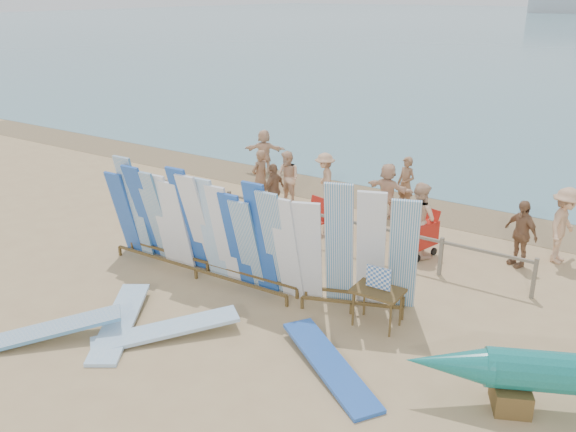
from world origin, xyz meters
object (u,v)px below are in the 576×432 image
Objects in this scene: flat_board_e at (47,340)px; beach_chair_left at (313,224)px; side_surfboard_rack at (356,252)px; vendor_table at (377,306)px; flat_board_d at (330,370)px; beachgoer_8 at (420,219)px; beachgoer_10 at (521,233)px; beachgoer_3 at (325,180)px; beachgoer_9 at (564,226)px; beach_chair_right at (372,227)px; stroller at (421,239)px; beachgoer_11 at (264,151)px; beachgoer_2 at (288,178)px; flat_board_b at (166,336)px; beachgoer_1 at (260,178)px; beachgoer_7 at (406,184)px; main_surfboard_rack at (200,228)px; flat_board_a at (121,327)px; beachgoer_5 at (388,190)px; beachgoer_4 at (274,190)px.

flat_board_e is 2.84× the size of beach_chair_left.
vendor_table is at bearing -48.32° from side_surfboard_rack.
flat_board_d is 5.48m from beachgoer_8.
beachgoer_3 is at bearing -159.84° from beachgoer_10.
beach_chair_right is at bearing 108.60° from beachgoer_9.
beachgoer_11 is at bearing 168.78° from stroller.
beach_chair_left is at bearing -25.98° from beachgoer_2.
flat_board_b is 1.70× the size of beachgoer_10.
beachgoer_1 reaches higher than flat_board_d.
stroller is (4.26, 7.33, 0.46)m from flat_board_e.
vendor_table is 0.77× the size of beachgoer_7.
beachgoer_10 is (6.84, -0.65, -0.01)m from beachgoer_2.
stroller reaches higher than beach_chair_right.
main_surfboard_rack is at bearing 167.64° from side_surfboard_rack.
flat_board_a is at bearing 136.53° from flat_board_d.
beachgoer_7 is at bearing 80.95° from beach_chair_left.
side_surfboard_rack is at bearing 0.85° from beachgoer_3.
beachgoer_1 is at bearing 24.50° from beachgoer_5.
beachgoer_2 is 1.05× the size of beachgoer_11.
flat_board_a is 10.73m from beachgoer_11.
main_surfboard_rack is 3.17× the size of beachgoer_2.
vendor_table is 1.29× the size of beach_chair_left.
side_surfboard_rack is at bearing 50.66° from beachgoer_4.
beachgoer_4 is at bearing 100.56° from main_surfboard_rack.
beachgoer_1 is (1.86, -2.82, 0.07)m from beachgoer_11.
beach_chair_left is 0.84× the size of stroller.
beachgoer_5 is 4.11m from beachgoer_10.
beachgoer_1 is at bearing 109.26° from main_surfboard_rack.
beachgoer_10 is (1.55, 6.08, 0.79)m from flat_board_d.
beachgoer_10 is 0.95× the size of beachgoer_1.
flat_board_b is at bearing -58.37° from beachgoer_2.
beachgoer_4 is (-5.07, 3.92, 0.35)m from vendor_table.
flat_board_b is 6.54m from stroller.
beachgoer_2 is 1.00× the size of beachgoer_7.
flat_board_d is 1.00× the size of flat_board_e.
flat_board_b is 2.38× the size of stroller.
flat_board_d is 6.16m from beach_chair_left.
vendor_table is 0.80× the size of beachgoer_11.
beachgoer_9 reaches higher than beach_chair_right.
vendor_table reaches higher than beach_chair_left.
beachgoer_2 is at bearing 134.69° from beachgoer_1.
beachgoer_10 is at bearing -9.47° from beachgoer_7.
beachgoer_9 is (2.33, 6.81, 0.91)m from flat_board_d.
flat_board_a is at bearing -32.96° from beachgoer_3.
beachgoer_8 is (0.04, 3.25, -0.33)m from side_surfboard_rack.
beachgoer_2 reaches higher than beachgoer_10.
beachgoer_3 is at bearing 126.81° from beach_chair_left.
vendor_table reaches higher than flat_board_e.
stroller is 3.27m from beachgoer_9.
flat_board_b is at bearing 89.96° from beachgoer_11.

